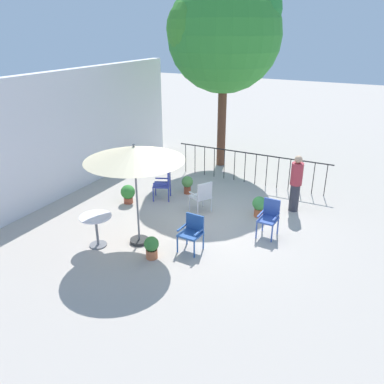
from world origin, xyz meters
TOP-DOWN VIEW (x-y plane):
  - ground_plane at (0.00, 0.00)m, footprint 60.00×60.00m
  - villa_facade at (0.00, 4.72)m, footprint 10.36×0.30m
  - terrace_railing at (3.04, -0.00)m, footprint 0.03×5.06m
  - shade_tree at (4.38, 1.62)m, footprint 3.92×3.73m
  - patio_umbrella_0 at (-1.76, 1.05)m, footprint 2.20×2.20m
  - cafe_table_0 at (-2.32, 1.82)m, footprint 0.73×0.73m
  - patio_chair_0 at (0.70, 1.80)m, footprint 0.63×0.64m
  - patio_chair_1 at (-1.47, -0.20)m, footprint 0.48×0.50m
  - patio_chair_2 at (0.36, 0.43)m, footprint 0.64×0.63m
  - patio_chair_3 at (-0.03, -1.55)m, footprint 0.49×0.44m
  - potted_plant_0 at (-2.20, 0.42)m, footprint 0.33×0.33m
  - potted_plant_1 at (1.35, 1.40)m, footprint 0.34×0.34m
  - potted_plant_2 at (-0.04, 2.60)m, footprint 0.41×0.41m
  - potted_plant_3 at (0.84, -1.03)m, footprint 0.37×0.37m
  - standing_person at (1.64, -1.76)m, footprint 0.34×0.34m

SIDE VIEW (x-z plane):
  - ground_plane at x=0.00m, z-range 0.00..0.00m
  - potted_plant_0 at x=-2.20m, z-range 0.02..0.54m
  - potted_plant_2 at x=-0.04m, z-range 0.03..0.58m
  - potted_plant_3 at x=0.84m, z-range 0.04..0.61m
  - potted_plant_1 at x=1.35m, z-range 0.05..0.60m
  - patio_chair_1 at x=-1.47m, z-range 0.07..0.90m
  - patio_chair_2 at x=0.36m, z-range 0.07..0.97m
  - patio_chair_3 at x=-0.03m, z-range 0.06..0.97m
  - cafe_table_0 at x=-2.32m, z-range 0.15..0.91m
  - patio_chair_0 at x=0.70m, z-range 0.06..1.01m
  - terrace_railing at x=3.04m, z-range 0.17..1.19m
  - standing_person at x=1.64m, z-range 0.02..1.61m
  - villa_facade at x=0.00m, z-range 0.00..3.59m
  - patio_umbrella_0 at x=-1.76m, z-range 0.96..3.37m
  - shade_tree at x=4.38m, z-range 1.31..7.63m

